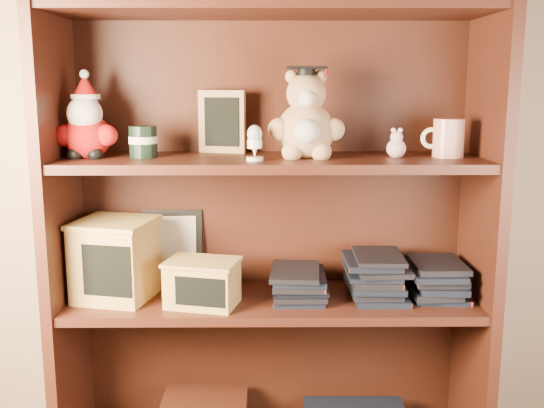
{
  "coord_description": "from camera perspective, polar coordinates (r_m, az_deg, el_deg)",
  "views": [
    {
      "loc": [
        -0.08,
        -0.42,
        1.15
      ],
      "look_at": [
        -0.07,
        1.3,
        0.82
      ],
      "focal_mm": 42.0,
      "sensor_mm": 36.0,
      "label": 1
    }
  ],
  "objects": [
    {
      "name": "teacher_mug",
      "position": [
        1.8,
        15.46,
        5.72
      ],
      "size": [
        0.12,
        0.08,
        0.1
      ],
      "color": "silver",
      "rests_on": "shelf_upper"
    },
    {
      "name": "shelf_lower",
      "position": [
        1.84,
        -0.0,
        -8.69
      ],
      "size": [
        1.14,
        0.33,
        0.02
      ],
      "color": "#3F1B12",
      "rests_on": "ground"
    },
    {
      "name": "chalkboard_plaque",
      "position": [
        1.85,
        -4.5,
        7.27
      ],
      "size": [
        0.14,
        0.1,
        0.18
      ],
      "color": "#9E7547",
      "rests_on": "shelf_upper"
    },
    {
      "name": "pink_figurine",
      "position": [
        1.77,
        11.08,
        5.14
      ],
      "size": [
        0.05,
        0.05,
        0.08
      ],
      "color": "beige",
      "rests_on": "shelf_upper"
    },
    {
      "name": "certificate_frame",
      "position": [
        1.95,
        -8.9,
        -3.79
      ],
      "size": [
        0.18,
        0.05,
        0.22
      ],
      "color": "black",
      "rests_on": "shelf_lower"
    },
    {
      "name": "treats_box",
      "position": [
        1.85,
        -13.85,
        -4.78
      ],
      "size": [
        0.25,
        0.25,
        0.22
      ],
      "color": "tan",
      "rests_on": "shelf_lower"
    },
    {
      "name": "book_stack_right",
      "position": [
        1.88,
        14.37,
        -6.64
      ],
      "size": [
        0.14,
        0.2,
        0.1
      ],
      "color": "black",
      "rests_on": "shelf_lower"
    },
    {
      "name": "bookcase",
      "position": [
        1.82,
        -0.09,
        -0.97
      ],
      "size": [
        1.2,
        0.35,
        1.6
      ],
      "color": "#3F1B12",
      "rests_on": "ground"
    },
    {
      "name": "shelf_upper",
      "position": [
        1.74,
        -0.0,
        3.8
      ],
      "size": [
        1.14,
        0.33,
        0.02
      ],
      "color": "#3F1B12",
      "rests_on": "ground"
    },
    {
      "name": "grad_teddy_bear",
      "position": [
        1.73,
        3.07,
        7.31
      ],
      "size": [
        0.21,
        0.18,
        0.25
      ],
      "color": "tan",
      "rests_on": "shelf_upper"
    },
    {
      "name": "santa_plush",
      "position": [
        1.79,
        -16.3,
        6.8
      ],
      "size": [
        0.17,
        0.12,
        0.24
      ],
      "color": "#A50F0F",
      "rests_on": "shelf_upper"
    },
    {
      "name": "book_stack_mid",
      "position": [
        1.84,
        9.27,
        -6.31
      ],
      "size": [
        0.14,
        0.2,
        0.13
      ],
      "color": "black",
      "rests_on": "shelf_lower"
    },
    {
      "name": "pencils_box",
      "position": [
        1.76,
        -6.25,
        -7.01
      ],
      "size": [
        0.22,
        0.18,
        0.13
      ],
      "color": "tan",
      "rests_on": "shelf_lower"
    },
    {
      "name": "egg_cup",
      "position": [
        1.66,
        -1.57,
        5.62
      ],
      "size": [
        0.04,
        0.04,
        0.09
      ],
      "color": "white",
      "rests_on": "shelf_upper"
    },
    {
      "name": "book_stack_left",
      "position": [
        1.82,
        2.45,
        -6.88
      ],
      "size": [
        0.14,
        0.2,
        0.1
      ],
      "color": "black",
      "rests_on": "shelf_lower"
    },
    {
      "name": "teachers_tin",
      "position": [
        1.77,
        -11.48,
        5.52
      ],
      "size": [
        0.08,
        0.08,
        0.09
      ],
      "color": "black",
      "rests_on": "shelf_upper"
    }
  ]
}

